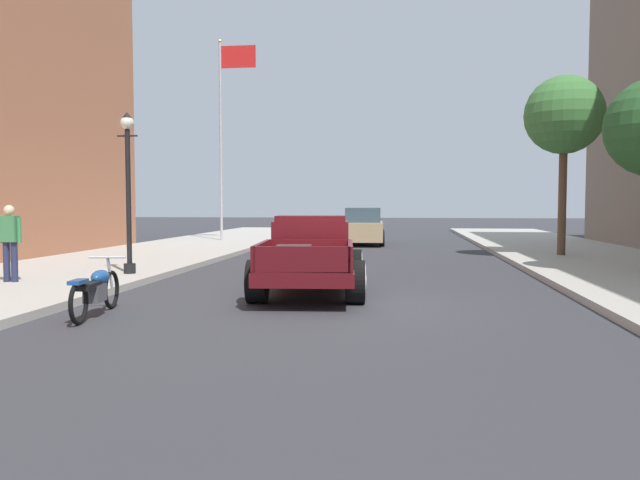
% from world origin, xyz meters
% --- Properties ---
extents(ground_plane, '(140.00, 140.00, 0.00)m').
position_xyz_m(ground_plane, '(0.00, 0.00, 0.00)').
color(ground_plane, '#333338').
extents(hotrod_truck_maroon, '(2.46, 5.04, 1.58)m').
position_xyz_m(hotrod_truck_maroon, '(-0.65, 1.67, 0.75)').
color(hotrod_truck_maroon, '#510F14').
rests_on(hotrod_truck_maroon, ground).
extents(motorcycle_parked, '(0.62, 2.11, 0.93)m').
position_xyz_m(motorcycle_parked, '(-3.68, -1.66, 0.44)').
color(motorcycle_parked, black).
rests_on(motorcycle_parked, ground).
extents(car_background_tan, '(2.01, 4.37, 1.65)m').
position_xyz_m(car_background_tan, '(-0.48, 16.69, 0.77)').
color(car_background_tan, tan).
rests_on(car_background_tan, ground).
extents(pedestrian_sidewalk_left, '(0.53, 0.22, 1.65)m').
position_xyz_m(pedestrian_sidewalk_left, '(-7.10, 1.20, 1.09)').
color(pedestrian_sidewalk_left, '#232847').
rests_on(pedestrian_sidewalk_left, sidewalk_left).
extents(street_lamp_near, '(0.50, 0.32, 3.85)m').
position_xyz_m(street_lamp_near, '(-5.26, 3.07, 2.39)').
color(street_lamp_near, black).
rests_on(street_lamp_near, sidewalk_left).
extents(flagpole, '(1.74, 0.16, 9.16)m').
position_xyz_m(flagpole, '(-6.83, 16.85, 5.77)').
color(flagpole, '#B2B2B7').
rests_on(flagpole, sidewalk_left).
extents(street_tree_second, '(2.54, 2.54, 5.83)m').
position_xyz_m(street_tree_second, '(6.43, 10.10, 4.67)').
color(street_tree_second, brown).
rests_on(street_tree_second, sidewalk_right).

